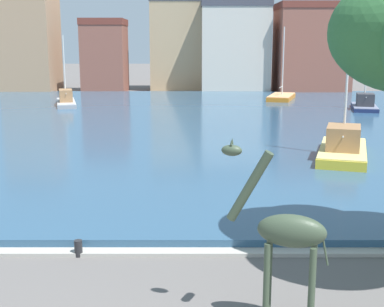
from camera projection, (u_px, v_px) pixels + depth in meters
The scene contains 13 objects.
harbor_water at pixel (164, 123), 40.53m from camera, with size 85.77×49.89×0.35m, color #2D5170.
quay_edge_coping at pixel (118, 252), 15.91m from camera, with size 85.77×0.50×0.12m, color #ADA89E.
giraffe_statue at pixel (287, 234), 11.56m from camera, with size 2.36×1.05×4.20m.
sailboat_grey at pixel (67, 102), 50.89m from camera, with size 3.45×7.74×6.90m.
sailboat_yellow at pixel (344, 150), 27.98m from camera, with size 4.25×7.62×9.03m.
sailboat_orange at pixel (283, 98), 55.98m from camera, with size 4.06×7.11×7.78m.
sailboat_navy at pixel (365, 106), 47.63m from camera, with size 3.35×6.46×6.02m.
mooring_bollard at pixel (80, 248), 15.72m from camera, with size 0.24×0.24×0.50m, color #232326.
townhouse_end_terrace at pixel (32, 40), 65.98m from camera, with size 6.22×7.18×12.85m.
townhouse_wide_warehouse at pixel (106, 56), 66.81m from camera, with size 5.33×6.33×9.07m.
townhouse_corner_house at pixel (178, 44), 69.55m from camera, with size 6.81×6.16×12.04m.
townhouse_narrow_midrow at pixel (236, 47), 67.06m from camera, with size 8.54×7.50×11.22m.
townhouse_tall_gabled at pixel (313, 48), 65.79m from camera, with size 8.73×7.76×10.94m.
Camera 1 is at (2.26, -7.65, 6.25)m, focal length 49.62 mm.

